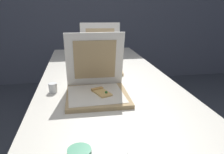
{
  "coord_description": "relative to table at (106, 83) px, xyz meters",
  "views": [
    {
      "loc": [
        -0.2,
        -0.88,
        1.25
      ],
      "look_at": [
        0.02,
        0.48,
        0.81
      ],
      "focal_mm": 35.06,
      "sensor_mm": 36.0,
      "label": 1
    }
  ],
  "objects": [
    {
      "name": "wall_back",
      "position": [
        0.0,
        2.21,
        0.6
      ],
      "size": [
        10.0,
        0.1,
        2.6
      ],
      "primitive_type": "cube",
      "color": "slate",
      "rests_on": "ground"
    },
    {
      "name": "table",
      "position": [
        0.0,
        0.0,
        0.0
      ],
      "size": [
        0.94,
        2.38,
        0.75
      ],
      "color": "silver",
      "rests_on": "ground"
    },
    {
      "name": "pizza_box_front",
      "position": [
        -0.1,
        -0.34,
        0.1
      ],
      "size": [
        0.36,
        0.36,
        0.37
      ],
      "rotation": [
        0.0,
        0.0,
        -0.01
      ],
      "color": "tan",
      "rests_on": "table"
    },
    {
      "name": "pizza_box_middle",
      "position": [
        -0.01,
        0.25,
        0.1
      ],
      "size": [
        0.4,
        0.46,
        0.37
      ],
      "rotation": [
        0.0,
        0.0,
        -0.12
      ],
      "color": "tan",
      "rests_on": "table"
    },
    {
      "name": "cup_white_near_center",
      "position": [
        -0.36,
        -0.24,
        0.07
      ],
      "size": [
        0.05,
        0.05,
        0.06
      ],
      "primitive_type": "cylinder",
      "color": "white",
      "rests_on": "table"
    },
    {
      "name": "cup_white_far",
      "position": [
        -0.24,
        0.39,
        0.07
      ],
      "size": [
        0.05,
        0.05,
        0.06
      ],
      "primitive_type": "cylinder",
      "color": "white",
      "rests_on": "table"
    }
  ]
}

